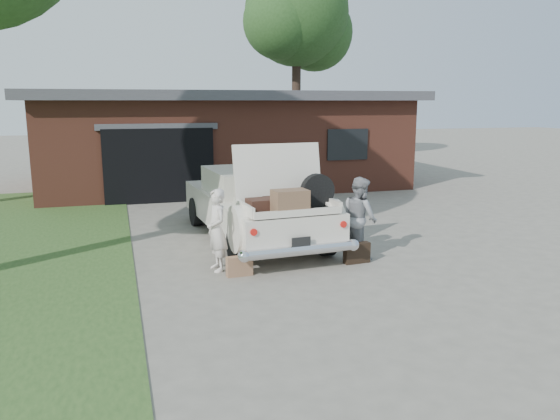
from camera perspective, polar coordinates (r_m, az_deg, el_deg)
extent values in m
plane|color=gray|center=(9.29, 1.07, -7.37)|extent=(90.00, 90.00, 0.00)
cube|color=brown|center=(20.27, -6.21, 7.06)|extent=(12.00, 7.00, 3.00)
cube|color=#4C4C51|center=(20.22, -6.31, 11.73)|extent=(12.80, 7.80, 0.30)
cube|color=black|center=(16.58, -12.51, 4.54)|extent=(3.20, 0.30, 2.20)
cube|color=#4C4C51|center=(16.42, -12.66, 8.50)|extent=(3.50, 0.12, 0.18)
cube|color=black|center=(17.92, 7.06, 6.81)|extent=(1.40, 0.08, 1.00)
cylinder|color=#38281E|center=(27.77, 1.70, 11.06)|extent=(0.44, 0.44, 5.73)
sphere|color=#2C5322|center=(28.08, 1.75, 19.87)|extent=(5.06, 5.06, 5.06)
sphere|color=#2C5322|center=(28.82, 3.67, 17.99)|extent=(3.79, 3.79, 3.79)
sphere|color=#2C5322|center=(27.11, 0.05, 19.09)|extent=(3.54, 3.54, 3.54)
cube|color=beige|center=(11.91, -2.74, 0.01)|extent=(2.32, 5.28, 0.67)
cube|color=beige|center=(12.10, -3.22, 3.04)|extent=(1.84, 2.18, 0.54)
cube|color=black|center=(13.03, -4.52, 3.52)|extent=(1.60, 0.19, 0.45)
cube|color=black|center=(11.18, -1.70, 2.26)|extent=(1.60, 0.19, 0.45)
cylinder|color=black|center=(10.09, -4.55, -3.87)|extent=(0.27, 0.70, 0.68)
cylinder|color=black|center=(10.71, 4.83, -2.97)|extent=(0.27, 0.70, 0.68)
cylinder|color=black|center=(13.41, -8.75, -0.16)|extent=(0.27, 0.70, 0.68)
cylinder|color=black|center=(13.88, -1.40, 0.36)|extent=(0.27, 0.70, 0.68)
cylinder|color=silver|center=(9.56, 2.17, -4.24)|extent=(2.12, 0.33, 0.19)
cylinder|color=#A5140F|center=(9.24, -2.83, -2.28)|extent=(0.13, 0.11, 0.12)
cylinder|color=#A5140F|center=(9.88, 6.55, -1.45)|extent=(0.13, 0.11, 0.12)
cube|color=black|center=(9.50, 2.23, -3.37)|extent=(0.35, 0.04, 0.18)
cube|color=black|center=(10.03, 0.71, -0.04)|extent=(1.67, 1.24, 0.04)
cube|color=beige|center=(9.74, -3.82, 0.22)|extent=(0.14, 1.14, 0.19)
cube|color=beige|center=(10.33, 4.98, 0.84)|extent=(0.14, 1.14, 0.19)
cube|color=beige|center=(9.50, 1.96, -0.30)|extent=(1.65, 0.18, 0.12)
cube|color=beige|center=(10.34, -0.20, 3.69)|extent=(1.75, 0.39, 1.17)
cube|color=#3E231A|center=(9.93, -1.48, 0.59)|extent=(0.70, 0.48, 0.22)
cube|color=brown|center=(9.61, 1.06, 0.87)|extent=(0.64, 0.44, 0.42)
cube|color=black|center=(10.27, 0.04, 0.95)|extent=(0.71, 0.49, 0.21)
cylinder|color=black|center=(10.15, 3.93, 2.01)|extent=(0.65, 0.21, 0.64)
imported|color=beige|center=(9.70, -6.62, -2.11)|extent=(0.43, 0.59, 1.47)
imported|color=gray|center=(10.54, 8.34, -0.79)|extent=(0.69, 0.83, 1.57)
cube|color=#966A4C|center=(9.50, -4.27, -5.87)|extent=(0.46, 0.18, 0.35)
cube|color=black|center=(10.31, 8.03, -4.46)|extent=(0.51, 0.20, 0.39)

